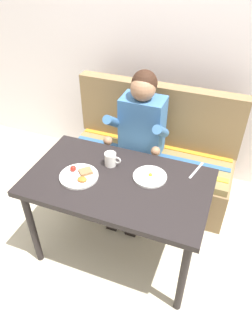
{
  "coord_description": "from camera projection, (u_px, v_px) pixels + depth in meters",
  "views": [
    {
      "loc": [
        0.6,
        -1.41,
        2.06
      ],
      "look_at": [
        0.0,
        0.15,
        0.72
      ],
      "focal_mm": 33.48,
      "sensor_mm": 36.0,
      "label": 1
    }
  ],
  "objects": [
    {
      "name": "back_wall",
      "position": [
        174.0,
        35.0,
        2.6
      ],
      "size": [
        4.4,
        0.1,
        2.6
      ],
      "primitive_type": "cube",
      "color": "silver",
      "rests_on": "ground"
    },
    {
      "name": "knife",
      "position": [
        196.0,
        170.0,
        2.11
      ],
      "size": [
        0.06,
        0.2,
        0.0
      ],
      "primitive_type": "cube",
      "rotation": [
        0.0,
        0.0,
        -0.25
      ],
      "color": "silver",
      "rests_on": "table"
    },
    {
      "name": "ground_plane",
      "position": [
        119.0,
        250.0,
        2.49
      ],
      "size": [
        8.0,
        8.0,
        0.0
      ],
      "primitive_type": "plane",
      "color": "beige"
    },
    {
      "name": "coffee_mug",
      "position": [
        111.0,
        159.0,
        2.13
      ],
      "size": [
        0.12,
        0.08,
        0.1
      ],
      "color": "white",
      "rests_on": "table"
    },
    {
      "name": "table",
      "position": [
        118.0,
        190.0,
        2.08
      ],
      "size": [
        1.2,
        0.7,
        0.73
      ],
      "color": "black",
      "rests_on": "ground"
    },
    {
      "name": "plate_eggs",
      "position": [
        150.0,
        176.0,
        2.05
      ],
      "size": [
        0.22,
        0.22,
        0.04
      ],
      "color": "white",
      "rests_on": "table"
    },
    {
      "name": "couch",
      "position": [
        150.0,
        162.0,
        2.84
      ],
      "size": [
        1.44,
        0.56,
        1.0
      ],
      "color": "olive",
      "rests_on": "ground"
    },
    {
      "name": "plate_breakfast",
      "position": [
        79.0,
        176.0,
        2.05
      ],
      "size": [
        0.26,
        0.26,
        0.05
      ],
      "color": "white",
      "rests_on": "table"
    },
    {
      "name": "person",
      "position": [
        139.0,
        132.0,
        2.47
      ],
      "size": [
        0.45,
        0.61,
        1.21
      ],
      "color": "teal",
      "rests_on": "ground"
    }
  ]
}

